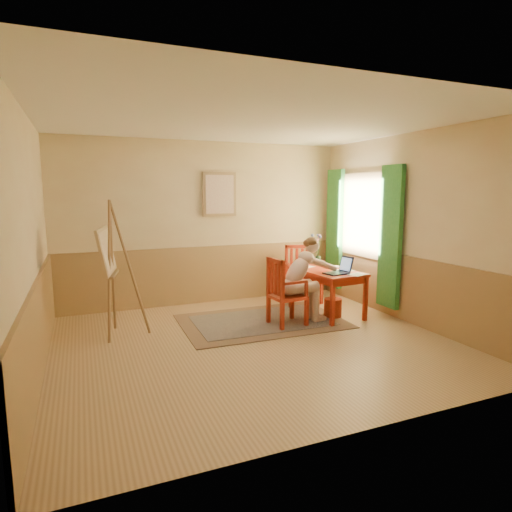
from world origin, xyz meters
name	(u,v)px	position (x,y,z in m)	size (l,w,h in m)	color
room	(254,236)	(0.00, 0.00, 1.40)	(5.04, 4.54, 2.84)	tan
wainscot	(234,292)	(0.00, 0.80, 0.50)	(5.00, 4.50, 1.00)	tan
window	(361,227)	(2.42, 1.10, 1.35)	(0.12, 2.01, 2.20)	white
wall_portrait	(220,194)	(0.25, 2.20, 1.90)	(0.60, 0.05, 0.76)	#A78556
rug	(262,321)	(0.45, 0.79, 0.01)	(2.44, 1.66, 0.02)	#8C7251
table	(327,276)	(1.55, 0.76, 0.63)	(0.83, 1.26, 0.72)	#B0331A
chair_left	(284,292)	(0.67, 0.49, 0.50)	(0.50, 0.48, 1.01)	#B0331A
chair_back	(299,274)	(1.55, 1.69, 0.50)	(0.54, 0.55, 1.00)	#B0331A
figure	(302,276)	(0.98, 0.52, 0.71)	(0.96, 0.44, 1.28)	beige
laptop	(340,270)	(1.58, 0.45, 0.77)	(0.45, 0.32, 0.25)	#1E2338
papers	(335,270)	(1.68, 0.74, 0.72)	(0.73, 1.15, 0.00)	white
vase	(318,250)	(1.70, 1.31, 0.96)	(0.18, 0.27, 0.53)	#3F724C
wastebasket	(333,308)	(1.57, 0.59, 0.15)	(0.27, 0.27, 0.29)	#AC391E
easel	(109,256)	(-1.68, 1.01, 1.09)	(0.68, 0.83, 1.85)	olive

